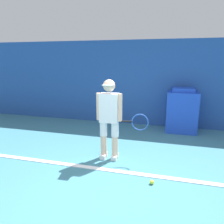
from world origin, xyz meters
name	(u,v)px	position (x,y,z in m)	size (l,w,h in m)	color
ground_plane	(109,197)	(0.00, 0.00, 0.00)	(24.00, 24.00, 0.00)	teal
back_wall	(144,84)	(0.00, 3.61, 1.19)	(24.00, 0.10, 2.37)	#234C99
court_baseline	(120,172)	(0.00, 0.71, 0.01)	(21.60, 0.10, 0.01)	white
tennis_player	(110,116)	(-0.31, 1.18, 0.83)	(0.97, 0.29, 1.51)	beige
tennis_ball	(152,182)	(0.55, 0.48, 0.03)	(0.07, 0.07, 0.07)	#D1E533
covered_chair	(182,111)	(1.05, 3.22, 0.55)	(0.77, 0.59, 1.15)	blue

